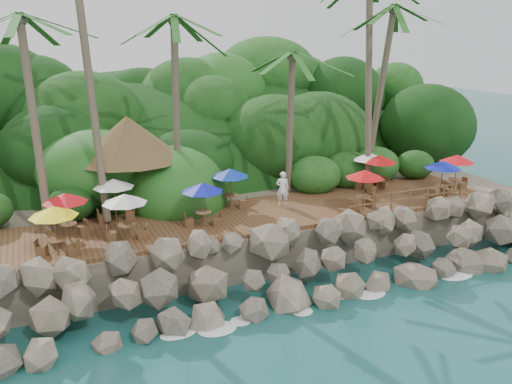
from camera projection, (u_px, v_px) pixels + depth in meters
name	position (u px, v px, depth m)	size (l,w,h in m)	color
ground	(314.00, 311.00, 21.60)	(140.00, 140.00, 0.00)	#19514F
land_base	(197.00, 186.00, 35.38)	(32.00, 25.20, 2.10)	gray
jungle_hill	(170.00, 174.00, 42.28)	(44.80, 28.00, 15.40)	#143811
seawall	(292.00, 266.00, 23.03)	(29.00, 4.00, 2.30)	gray
terrace	(256.00, 215.00, 26.24)	(26.00, 5.00, 0.20)	brown
jungle_foliage	(202.00, 205.00, 34.80)	(44.00, 16.00, 12.00)	#143811
foam_line	(310.00, 307.00, 21.86)	(25.20, 0.80, 0.06)	white
palapa	(128.00, 138.00, 26.59)	(5.45, 5.45, 4.60)	brown
dining_clusters	(270.00, 179.00, 25.81)	(23.04, 5.11, 2.07)	brown
railing	(410.00, 197.00, 26.77)	(7.20, 0.10, 1.00)	brown
waiter	(283.00, 189.00, 27.11)	(0.66, 0.43, 1.81)	white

